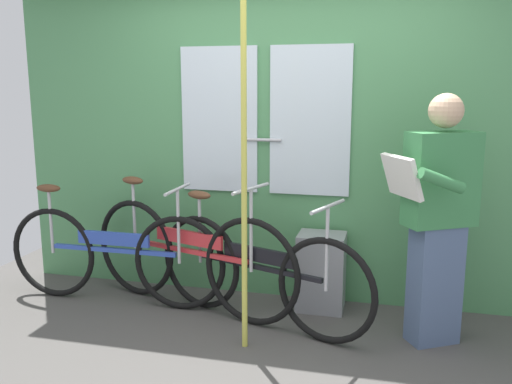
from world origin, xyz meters
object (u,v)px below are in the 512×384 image
object	(u,v)px
passenger_reading_newspaper	(438,216)
trash_bin_by_wall	(321,272)
bicycle_by_pole	(257,272)
handrail_pole	(244,161)
bicycle_leaning_behind	(113,255)
bicycle_near_door	(188,256)

from	to	relation	value
passenger_reading_newspaper	trash_bin_by_wall	bearing A→B (deg)	-55.97
passenger_reading_newspaper	bicycle_by_pole	bearing A→B (deg)	-30.33
handrail_pole	bicycle_leaning_behind	bearing A→B (deg)	158.45
bicycle_by_pole	handrail_pole	bearing A→B (deg)	-69.41
bicycle_near_door	trash_bin_by_wall	size ratio (longest dim) A/B	3.09
bicycle_by_pole	bicycle_leaning_behind	bearing A→B (deg)	-165.18
bicycle_by_pole	trash_bin_by_wall	world-z (taller)	bicycle_by_pole
bicycle_leaning_behind	passenger_reading_newspaper	xyz separation A→B (m)	(2.31, -0.10, 0.46)
bicycle_by_pole	handrail_pole	xyz separation A→B (m)	(0.00, -0.35, 0.81)
passenger_reading_newspaper	handrail_pole	distance (m)	1.26
bicycle_leaning_behind	passenger_reading_newspaper	bearing A→B (deg)	-2.44
passenger_reading_newspaper	handrail_pole	bearing A→B (deg)	-13.22
bicycle_leaning_behind	passenger_reading_newspaper	world-z (taller)	passenger_reading_newspaper
bicycle_leaning_behind	bicycle_by_pole	size ratio (longest dim) A/B	1.07
bicycle_by_pole	trash_bin_by_wall	distance (m)	0.55
bicycle_leaning_behind	trash_bin_by_wall	bearing A→B (deg)	9.72
trash_bin_by_wall	passenger_reading_newspaper	bearing A→B (deg)	-25.64
bicycle_leaning_behind	handrail_pole	world-z (taller)	handrail_pole
bicycle_leaning_behind	bicycle_by_pole	distance (m)	1.16
passenger_reading_newspaper	trash_bin_by_wall	size ratio (longest dim) A/B	2.78
bicycle_near_door	trash_bin_by_wall	distance (m)	0.99
bicycle_leaning_behind	trash_bin_by_wall	distance (m)	1.57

